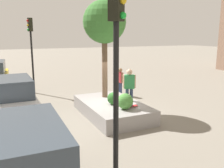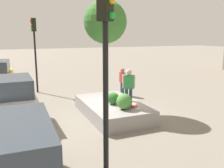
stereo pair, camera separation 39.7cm
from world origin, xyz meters
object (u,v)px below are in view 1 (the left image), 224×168
(skateboarder, at_px, (129,85))
(pedestrian_crossing, at_px, (120,80))
(traffic_light_median, at_px, (117,59))
(plaza_tree, at_px, (104,23))
(skateboard, at_px, (129,106))
(sedan_parked, at_px, (12,100))
(planter_ledge, at_px, (112,109))
(traffic_light_corner, at_px, (31,43))

(skateboarder, relative_size, pedestrian_crossing, 0.94)
(skateboarder, bearing_deg, traffic_light_median, 148.08)
(plaza_tree, distance_m, skateboard, 4.33)
(skateboarder, distance_m, sedan_parked, 5.23)
(skateboard, bearing_deg, pedestrian_crossing, -22.17)
(skateboard, height_order, skateboarder, skateboarder)
(planter_ledge, relative_size, sedan_parked, 0.99)
(plaza_tree, xyz_separation_m, sedan_parked, (-0.09, 4.51, -3.40))
(skateboarder, bearing_deg, plaza_tree, 5.85)
(skateboard, distance_m, skateboarder, 0.98)
(traffic_light_corner, bearing_deg, plaza_tree, -151.58)
(planter_ledge, xyz_separation_m, skateboard, (-1.08, -0.34, 0.39))
(plaza_tree, distance_m, sedan_parked, 5.65)
(planter_ledge, xyz_separation_m, pedestrian_crossing, (3.48, -2.20, 0.69))
(skateboard, distance_m, traffic_light_median, 6.13)
(skateboarder, height_order, sedan_parked, skateboarder)
(pedestrian_crossing, bearing_deg, plaza_tree, 138.47)
(plaza_tree, relative_size, skateboard, 5.95)
(traffic_light_corner, xyz_separation_m, traffic_light_median, (-12.25, -0.20, 0.04))
(traffic_light_corner, bearing_deg, skateboarder, -157.57)
(plaza_tree, relative_size, traffic_light_median, 0.98)
(traffic_light_median, bearing_deg, plaza_tree, -21.35)
(sedan_parked, bearing_deg, skateboarder, -114.06)
(traffic_light_median, bearing_deg, planter_ledge, -24.11)
(skateboard, relative_size, traffic_light_corner, 0.17)
(plaza_tree, height_order, sedan_parked, plaza_tree)
(traffic_light_corner, bearing_deg, pedestrian_crossing, -121.01)
(skateboarder, height_order, traffic_light_corner, traffic_light_corner)
(planter_ledge, relative_size, skateboard, 5.32)
(traffic_light_corner, relative_size, traffic_light_median, 0.99)
(sedan_parked, relative_size, pedestrian_crossing, 2.48)
(planter_ledge, distance_m, plaza_tree, 4.26)
(pedestrian_crossing, bearing_deg, skateboarder, 157.83)
(skateboard, bearing_deg, skateboarder, 14.04)
(skateboarder, bearing_deg, traffic_light_corner, 22.43)
(skateboarder, distance_m, pedestrian_crossing, 4.97)
(plaza_tree, height_order, traffic_light_median, plaza_tree)
(skateboard, bearing_deg, planter_ledge, 17.46)
(traffic_light_median, xyz_separation_m, pedestrian_crossing, (9.25, -4.78, -2.34))
(skateboard, distance_m, traffic_light_corner, 8.58)
(traffic_light_corner, bearing_deg, planter_ledge, -156.77)
(skateboard, bearing_deg, sedan_parked, 65.94)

